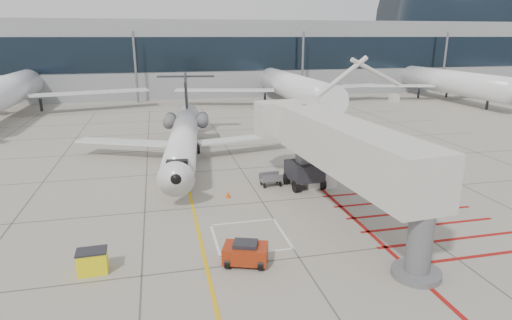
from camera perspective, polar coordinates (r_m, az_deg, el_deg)
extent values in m
plane|color=gray|center=(26.48, 2.96, -8.76)|extent=(260.00, 260.00, 0.00)
cone|color=#DB470B|center=(30.82, -3.75, -4.58)|extent=(0.35, 0.35, 0.49)
cone|color=orange|center=(34.56, 0.75, -2.19)|extent=(0.37, 0.37, 0.52)
cube|color=gray|center=(94.63, -2.92, 13.66)|extent=(180.00, 28.00, 14.00)
cube|color=black|center=(80.81, -1.11, 13.96)|extent=(180.00, 0.10, 6.00)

